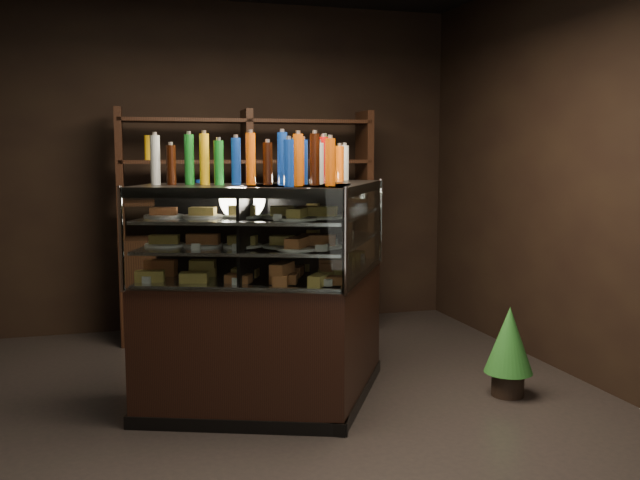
# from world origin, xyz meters

# --- Properties ---
(ground) EXTENTS (5.00, 5.00, 0.00)m
(ground) POSITION_xyz_m (0.00, 0.00, 0.00)
(ground) COLOR black
(ground) RESTS_ON ground
(room_shell) EXTENTS (5.02, 5.02, 3.01)m
(room_shell) POSITION_xyz_m (0.00, 0.00, 1.94)
(room_shell) COLOR black
(room_shell) RESTS_ON ground
(display_case) EXTENTS (1.87, 1.47, 1.44)m
(display_case) POSITION_xyz_m (0.32, 0.19, 0.48)
(display_case) COLOR black
(display_case) RESTS_ON ground
(food_display) EXTENTS (1.51, 1.13, 0.44)m
(food_display) POSITION_xyz_m (0.32, 0.19, 1.10)
(food_display) COLOR #B97142
(food_display) RESTS_ON display_case
(bottles_top) EXTENTS (1.35, 0.99, 0.30)m
(bottles_top) POSITION_xyz_m (0.32, 0.19, 1.57)
(bottles_top) COLOR #D8590A
(bottles_top) RESTS_ON display_case
(potted_conifer) EXTENTS (0.32, 0.32, 0.69)m
(potted_conifer) POSITION_xyz_m (1.81, -0.06, 0.39)
(potted_conifer) COLOR black
(potted_conifer) RESTS_ON ground
(back_shelving) EXTENTS (2.23, 0.49, 2.00)m
(back_shelving) POSITION_xyz_m (0.45, 2.05, 0.61)
(back_shelving) COLOR black
(back_shelving) RESTS_ON ground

